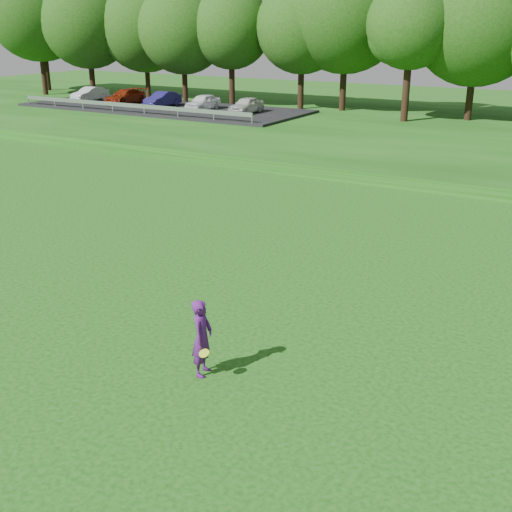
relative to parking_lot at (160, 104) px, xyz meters
The scene contains 6 objects.
ground 40.70m from the parking_lot, 53.72° to the right, with size 140.00×140.00×0.00m, color #14450D.
berm 24.12m from the parking_lot, ahead, with size 130.00×30.00×0.60m, color #14450D.
walking_path 27.29m from the parking_lot, 27.99° to the right, with size 130.00×1.60×0.04m, color gray.
treeline 25.63m from the parking_lot, 12.19° to the left, with size 104.00×7.00×15.00m, color #183E0E, non-canonical shape.
parking_lot is the anchor object (origin of this frame).
woman 41.51m from the parking_lot, 50.44° to the right, with size 0.64×0.76×1.75m.
Camera 1 is at (9.59, -9.26, 7.23)m, focal length 45.00 mm.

